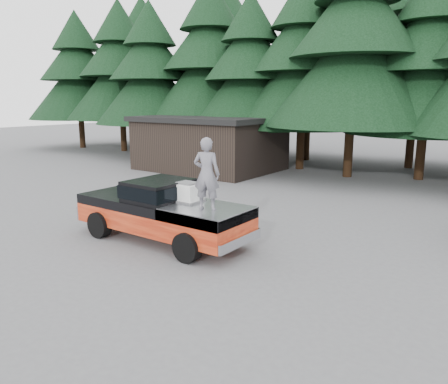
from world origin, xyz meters
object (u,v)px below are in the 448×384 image
Objects in this scene: utility_building at (210,143)px; man_on_bed at (207,174)px; air_compressor at (188,193)px; pickup_truck at (162,220)px.

man_on_bed is at bearing -52.36° from utility_building.
utility_building is (-8.37, 11.82, 0.07)m from air_compressor.
air_compressor reaches higher than pickup_truck.
utility_building is at bearing 126.27° from air_compressor.
man_on_bed reaches higher than air_compressor.
utility_building is (-7.51, 12.05, 1.00)m from pickup_truck.
man_on_bed is at bearing -20.95° from air_compressor.
man_on_bed reaches higher than pickup_truck.
utility_building is (-9.45, 12.25, -0.68)m from man_on_bed.
man_on_bed is 0.24× the size of utility_building.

